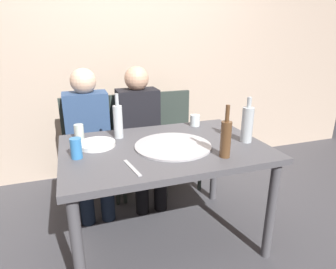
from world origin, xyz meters
TOP-DOWN VIEW (x-y plane):
  - ground_plane at (0.00, 0.00)m, footprint 8.00×8.00m
  - back_wall at (0.00, 1.32)m, footprint 6.00×0.10m
  - dining_table at (0.00, 0.00)m, footprint 1.30×0.88m
  - pizza_tray at (0.05, -0.03)m, footprint 0.50×0.50m
  - wine_bottle at (-0.25, 0.26)m, footprint 0.06×0.06m
  - beer_bottle at (0.28, -0.29)m, footprint 0.06×0.06m
  - water_bottle at (0.55, -0.11)m, footprint 0.08×0.08m
  - tumbler_near at (0.37, 0.34)m, footprint 0.08×0.08m
  - tumbler_far at (-0.51, 0.30)m, footprint 0.06×0.06m
  - soda_can at (-0.54, -0.02)m, footprint 0.07×0.07m
  - plate_stack at (-0.41, 0.14)m, footprint 0.24×0.24m
  - table_knife at (-0.27, -0.26)m, footprint 0.06×0.22m
  - chair_left at (-0.43, 0.84)m, footprint 0.44×0.44m
  - chair_middle at (0.01, 0.84)m, footprint 0.44×0.44m
  - chair_right at (0.36, 0.84)m, footprint 0.44×0.44m
  - guest_in_sweater at (-0.43, 0.69)m, footprint 0.36×0.56m
  - guest_in_beanie at (0.01, 0.69)m, footprint 0.36×0.56m

SIDE VIEW (x-z plane):
  - ground_plane at x=0.00m, z-range 0.00..0.00m
  - chair_left at x=-0.43m, z-range 0.06..0.96m
  - chair_middle at x=0.01m, z-range 0.06..0.96m
  - chair_right at x=0.36m, z-range 0.06..0.96m
  - guest_in_sweater at x=-0.43m, z-range 0.06..1.23m
  - guest_in_beanie at x=0.01m, z-range 0.06..1.23m
  - dining_table at x=0.00m, z-range 0.28..1.01m
  - table_knife at x=-0.27m, z-range 0.73..0.74m
  - pizza_tray at x=0.05m, z-range 0.73..0.74m
  - plate_stack at x=-0.41m, z-range 0.73..0.76m
  - tumbler_near at x=0.37m, z-range 0.73..0.82m
  - tumbler_far at x=-0.51m, z-range 0.73..0.84m
  - soda_can at x=-0.54m, z-range 0.73..0.85m
  - beer_bottle at x=0.28m, z-range 0.69..1.01m
  - wine_bottle at x=-0.25m, z-range 0.70..1.01m
  - water_bottle at x=0.55m, z-range 0.70..1.01m
  - back_wall at x=0.00m, z-range 0.00..2.60m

